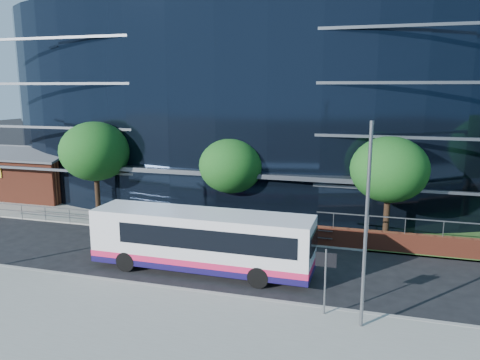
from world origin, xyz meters
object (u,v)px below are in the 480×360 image
(tree_far_b, at_px, (231,166))
(brick_pavilion, at_px, (36,174))
(street_sign, at_px, (326,268))
(city_bus, at_px, (203,240))
(streetlight_east, at_px, (367,220))
(tree_far_c, at_px, (389,170))
(tree_far_a, at_px, (95,151))

(tree_far_b, bearing_deg, brick_pavilion, 168.12)
(street_sign, bearing_deg, city_bus, 153.59)
(brick_pavilion, relative_size, streetlight_east, 1.08)
(brick_pavilion, height_order, street_sign, brick_pavilion)
(street_sign, distance_m, streetlight_east, 2.80)
(brick_pavilion, height_order, tree_far_c, tree_far_c)
(brick_pavilion, relative_size, street_sign, 3.07)
(brick_pavilion, height_order, city_bus, brick_pavilion)
(streetlight_east, bearing_deg, tree_far_b, 127.63)
(street_sign, height_order, tree_far_a, tree_far_a)
(tree_far_c, bearing_deg, tree_far_b, 177.14)
(street_sign, bearing_deg, tree_far_a, 148.83)
(brick_pavilion, xyz_separation_m, tree_far_a, (9.00, -4.50, 2.92))
(tree_far_c, height_order, city_bus, tree_far_c)
(street_sign, relative_size, streetlight_east, 0.35)
(street_sign, bearing_deg, streetlight_east, -21.36)
(tree_far_a, height_order, tree_far_c, tree_far_a)
(tree_far_c, height_order, streetlight_east, streetlight_east)
(brick_pavilion, xyz_separation_m, street_sign, (26.50, -15.09, 0.21))
(street_sign, distance_m, tree_far_a, 20.63)
(tree_far_b, distance_m, streetlight_east, 14.74)
(streetlight_east, bearing_deg, brick_pavilion, 150.76)
(tree_far_b, bearing_deg, streetlight_east, -52.37)
(street_sign, xyz_separation_m, streetlight_east, (1.50, -0.59, 2.29))
(tree_far_c, bearing_deg, brick_pavilion, 171.18)
(city_bus, bearing_deg, tree_far_b, 97.51)
(tree_far_a, height_order, tree_far_b, tree_far_a)
(city_bus, bearing_deg, tree_far_c, 39.58)
(street_sign, relative_size, tree_far_a, 0.40)
(brick_pavilion, height_order, streetlight_east, streetlight_east)
(street_sign, bearing_deg, tree_far_b, 124.08)
(tree_far_a, xyz_separation_m, city_bus, (10.97, -7.35, -3.21))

